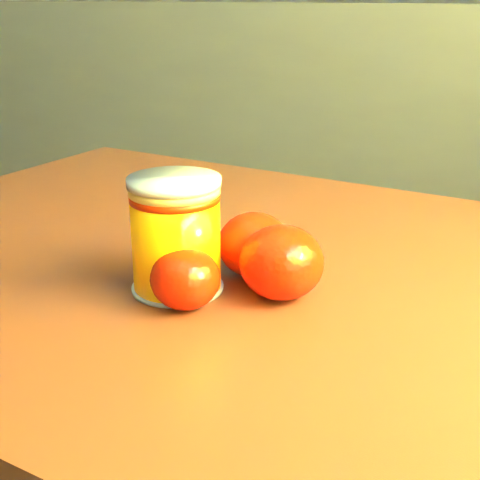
% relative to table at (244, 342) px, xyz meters
% --- Properties ---
extents(kitchen_counter, '(3.15, 0.60, 0.90)m').
position_rel_table_xyz_m(kitchen_counter, '(-1.01, 1.16, -0.14)').
color(kitchen_counter, '#47474C').
rests_on(kitchen_counter, ground).
extents(table, '(1.00, 0.77, 0.68)m').
position_rel_table_xyz_m(table, '(0.00, 0.00, 0.00)').
color(table, brown).
rests_on(table, ground).
extents(juice_glass, '(0.08, 0.08, 0.10)m').
position_rel_table_xyz_m(juice_glass, '(-0.03, -0.08, 0.14)').
color(juice_glass, orange).
rests_on(juice_glass, table).
extents(orange_front, '(0.09, 0.09, 0.06)m').
position_rel_table_xyz_m(orange_front, '(0.06, -0.06, 0.12)').
color(orange_front, '#F41C04').
rests_on(orange_front, table).
extents(orange_back, '(0.08, 0.08, 0.06)m').
position_rel_table_xyz_m(orange_back, '(0.02, -0.02, 0.12)').
color(orange_back, '#F41C04').
rests_on(orange_back, table).
extents(orange_extra, '(0.06, 0.06, 0.05)m').
position_rel_table_xyz_m(orange_extra, '(-0.01, -0.11, 0.11)').
color(orange_extra, '#F41C04').
rests_on(orange_extra, table).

